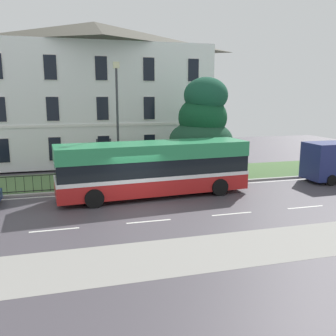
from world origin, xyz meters
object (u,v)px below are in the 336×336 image
(single_decker_bus, at_px, (154,168))
(litter_bin, at_px, (182,173))
(street_lamp_post, at_px, (117,116))
(georgian_townhouse, at_px, (96,91))
(evergreen_tree, at_px, (202,138))

(single_decker_bus, xyz_separation_m, litter_bin, (2.40, 2.56, -0.92))
(street_lamp_post, distance_m, litter_bin, 5.37)
(street_lamp_post, height_order, litter_bin, street_lamp_post)
(georgian_townhouse, distance_m, street_lamp_post, 10.61)
(single_decker_bus, distance_m, street_lamp_post, 4.17)
(georgian_townhouse, xyz_separation_m, evergreen_tree, (6.21, -9.19, -3.16))
(evergreen_tree, relative_size, street_lamp_post, 0.95)
(street_lamp_post, bearing_deg, evergreen_tree, 12.48)
(single_decker_bus, relative_size, litter_bin, 10.15)
(single_decker_bus, xyz_separation_m, street_lamp_post, (-1.56, 2.77, 2.69))
(evergreen_tree, distance_m, single_decker_bus, 6.02)
(georgian_townhouse, distance_m, litter_bin, 12.65)
(single_decker_bus, relative_size, street_lamp_post, 1.46)
(georgian_townhouse, xyz_separation_m, street_lamp_post, (0.35, -10.49, -1.58))
(street_lamp_post, bearing_deg, single_decker_bus, -60.59)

